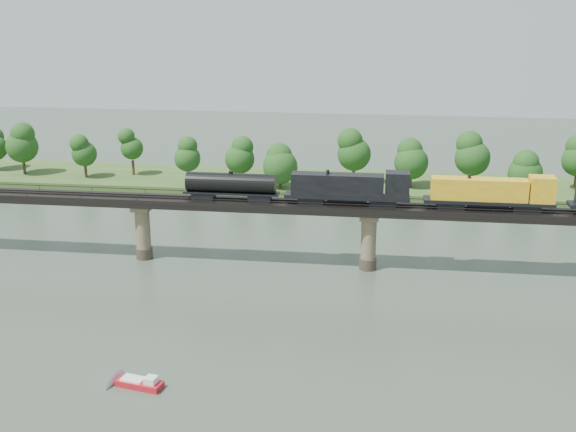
# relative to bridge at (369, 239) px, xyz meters

# --- Properties ---
(ground) EXTENTS (400.00, 400.00, 0.00)m
(ground) POSITION_rel_bridge_xyz_m (0.00, -30.00, -5.46)
(ground) COLOR #344133
(ground) RESTS_ON ground
(far_bank) EXTENTS (300.00, 24.00, 1.60)m
(far_bank) POSITION_rel_bridge_xyz_m (0.00, 55.00, -4.66)
(far_bank) COLOR #324E1F
(far_bank) RESTS_ON ground
(bridge) EXTENTS (236.00, 30.00, 11.50)m
(bridge) POSITION_rel_bridge_xyz_m (0.00, 0.00, 0.00)
(bridge) COLOR #473A2D
(bridge) RESTS_ON ground
(bridge_superstructure) EXTENTS (220.00, 4.90, 0.75)m
(bridge_superstructure) POSITION_rel_bridge_xyz_m (0.00, 0.00, 6.33)
(bridge_superstructure) COLOR black
(bridge_superstructure) RESTS_ON bridge
(far_treeline) EXTENTS (289.06, 17.54, 13.60)m
(far_treeline) POSITION_rel_bridge_xyz_m (-8.21, 50.52, 3.37)
(far_treeline) COLOR #382619
(far_treeline) RESTS_ON far_bank
(freight_train) EXTENTS (85.09, 3.32, 5.86)m
(freight_train) POSITION_rel_bridge_xyz_m (11.80, -0.00, 8.84)
(freight_train) COLOR black
(freight_train) RESTS_ON bridge
(motorboat) EXTENTS (5.99, 3.15, 1.60)m
(motorboat) POSITION_rel_bridge_xyz_m (-26.07, -43.19, -4.91)
(motorboat) COLOR red
(motorboat) RESTS_ON ground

